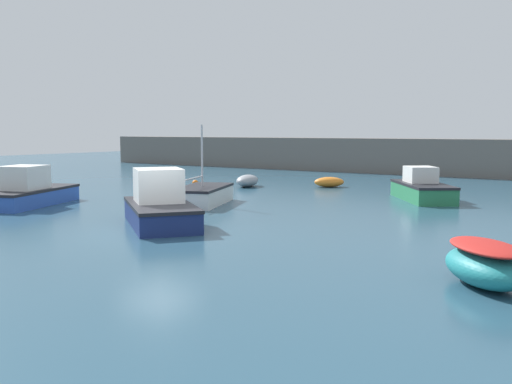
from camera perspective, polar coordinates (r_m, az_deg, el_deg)
The scene contains 11 objects.
ground_plane at distance 19.86m, azimuth -9.67°, elevation -4.27°, with size 120.00×120.00×0.20m, color #284C60.
harbor_breakwater at distance 47.02m, azimuth 17.52°, elevation 3.38°, with size 67.75×3.58×2.83m, color #66605B.
motorboat_grey_hull at distance 29.69m, azimuth 16.26°, elevation 0.36°, with size 4.48×5.15×1.66m.
fishing_dinghy_green at distance 35.37m, azimuth 7.33°, elevation 1.00°, with size 2.06×2.00×0.63m.
motorboat_with_cabin at distance 21.24m, azimuth -9.59°, elevation -1.33°, with size 5.30×4.76×2.08m.
rowboat_with_red_cover at distance 13.80m, azimuth 21.92°, elevation -6.67°, with size 2.77×2.91×1.01m.
sailboat_twin_hulled at distance 26.98m, azimuth -5.38°, elevation -0.31°, with size 3.41×4.72×3.75m.
dinghy_near_pier at distance 35.35m, azimuth -0.86°, elevation 1.14°, with size 1.77×2.51×0.74m.
cabin_cruiser_white at distance 28.44m, azimuth -21.84°, elevation 0.05°, with size 3.96×5.74×1.87m.
mooring_buoy_red at distance 37.04m, azimuth -10.95°, elevation 1.08°, with size 0.52×0.52×0.52m, color red.
mooring_buoy_orange at distance 36.00m, azimuth -6.09°, elevation 0.91°, with size 0.38×0.38×0.38m, color orange.
Camera 1 is at (13.60, -14.02, 3.46)m, focal length 40.00 mm.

